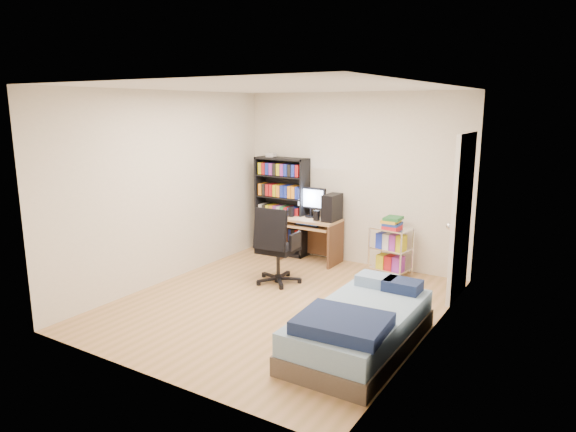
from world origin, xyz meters
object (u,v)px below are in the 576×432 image
Objects in this scene: computer_desk at (317,223)px; office_chair at (277,259)px; media_shelf at (282,205)px; bed at (360,327)px.

computer_desk reaches higher than office_chair.
office_chair is (0.02, -1.14, -0.27)m from computer_desk.
bed is (2.42, -2.41, -0.56)m from media_shelf.
computer_desk is 2.91m from bed.
computer_desk is 1.18m from office_chair.
media_shelf is 1.43× the size of computer_desk.
media_shelf reaches higher than office_chair.
computer_desk is (0.68, -0.10, -0.18)m from media_shelf.
media_shelf is 0.88× the size of bed.
office_chair is at bearing 145.64° from bed.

